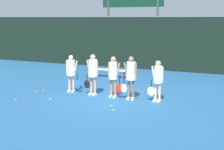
{
  "coord_description": "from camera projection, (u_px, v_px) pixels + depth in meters",
  "views": [
    {
      "loc": [
        5.14,
        -11.64,
        3.27
      ],
      "look_at": [
        0.03,
        -0.03,
        0.94
      ],
      "focal_mm": 50.0,
      "sensor_mm": 36.0,
      "label": 1
    }
  ],
  "objects": [
    {
      "name": "player_4",
      "position": [
        158.0,
        78.0,
        12.16
      ],
      "size": [
        0.65,
        0.35,
        1.66
      ],
      "rotation": [
        0.0,
        0.0,
        -0.13
      ],
      "color": "beige",
      "rests_on": "ground_plane"
    },
    {
      "name": "tennis_ball_0",
      "position": [
        94.0,
        90.0,
        14.14
      ],
      "size": [
        0.07,
        0.07,
        0.07
      ],
      "primitive_type": "sphere",
      "color": "#CCE033",
      "rests_on": "ground_plane"
    },
    {
      "name": "tennis_ball_3",
      "position": [
        111.0,
        106.0,
        11.62
      ],
      "size": [
        0.07,
        0.07,
        0.07
      ],
      "primitive_type": "sphere",
      "color": "#CCE033",
      "rests_on": "ground_plane"
    },
    {
      "name": "ground_plane",
      "position": [
        112.0,
        97.0,
        13.11
      ],
      "size": [
        140.0,
        140.0,
        0.0
      ],
      "primitive_type": "plane",
      "color": "#235684"
    },
    {
      "name": "player_1",
      "position": [
        93.0,
        71.0,
        13.2
      ],
      "size": [
        0.69,
        0.41,
        1.77
      ],
      "rotation": [
        0.0,
        0.0,
        -0.1
      ],
      "color": "tan",
      "rests_on": "ground_plane"
    },
    {
      "name": "tennis_ball_4",
      "position": [
        16.0,
        99.0,
        12.52
      ],
      "size": [
        0.07,
        0.07,
        0.07
      ],
      "primitive_type": "sphere",
      "color": "#CCE033",
      "rests_on": "ground_plane"
    },
    {
      "name": "player_0",
      "position": [
        71.0,
        70.0,
        13.77
      ],
      "size": [
        0.67,
        0.4,
        1.66
      ],
      "rotation": [
        0.0,
        0.0,
        0.15
      ],
      "color": "beige",
      "rests_on": "ground_plane"
    },
    {
      "name": "scoreboard",
      "position": [
        132.0,
        3.0,
        20.57
      ],
      "size": [
        4.24,
        0.15,
        5.32
      ],
      "color": "#515156",
      "rests_on": "ground_plane"
    },
    {
      "name": "tennis_ball_5",
      "position": [
        50.0,
        99.0,
        12.58
      ],
      "size": [
        0.07,
        0.07,
        0.07
      ],
      "primitive_type": "sphere",
      "color": "#CCE033",
      "rests_on": "ground_plane"
    },
    {
      "name": "tennis_ball_1",
      "position": [
        43.0,
        90.0,
        14.07
      ],
      "size": [
        0.07,
        0.07,
        0.07
      ],
      "primitive_type": "sphere",
      "color": "#CCE033",
      "rests_on": "ground_plane"
    },
    {
      "name": "bench_courtside",
      "position": [
        109.0,
        70.0,
        17.3
      ],
      "size": [
        2.08,
        0.44,
        0.44
      ],
      "rotation": [
        0.0,
        0.0,
        0.04
      ],
      "color": "silver",
      "rests_on": "ground_plane"
    },
    {
      "name": "tennis_ball_2",
      "position": [
        36.0,
        92.0,
        13.82
      ],
      "size": [
        0.07,
        0.07,
        0.07
      ],
      "primitive_type": "sphere",
      "color": "#CCE033",
      "rests_on": "ground_plane"
    },
    {
      "name": "player_3",
      "position": [
        131.0,
        74.0,
        12.48
      ],
      "size": [
        0.67,
        0.41,
        1.77
      ],
      "rotation": [
        0.0,
        0.0,
        0.05
      ],
      "color": "#8C664C",
      "rests_on": "ground_plane"
    },
    {
      "name": "player_2",
      "position": [
        113.0,
        73.0,
        12.79
      ],
      "size": [
        0.66,
        0.37,
        1.73
      ],
      "rotation": [
        0.0,
        0.0,
        0.01
      ],
      "color": "tan",
      "rests_on": "ground_plane"
    },
    {
      "name": "tennis_ball_7",
      "position": [
        90.0,
        83.0,
        15.64
      ],
      "size": [
        0.07,
        0.07,
        0.07
      ],
      "primitive_type": "sphere",
      "color": "#CCE033",
      "rests_on": "ground_plane"
    },
    {
      "name": "tennis_ball_6",
      "position": [
        113.0,
        110.0,
        11.08
      ],
      "size": [
        0.07,
        0.07,
        0.07
      ],
      "primitive_type": "sphere",
      "color": "#CCE033",
      "rests_on": "ground_plane"
    },
    {
      "name": "fence_windscreen",
      "position": [
        159.0,
        43.0,
        19.41
      ],
      "size": [
        60.0,
        0.08,
        3.39
      ],
      "color": "black",
      "rests_on": "ground_plane"
    }
  ]
}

